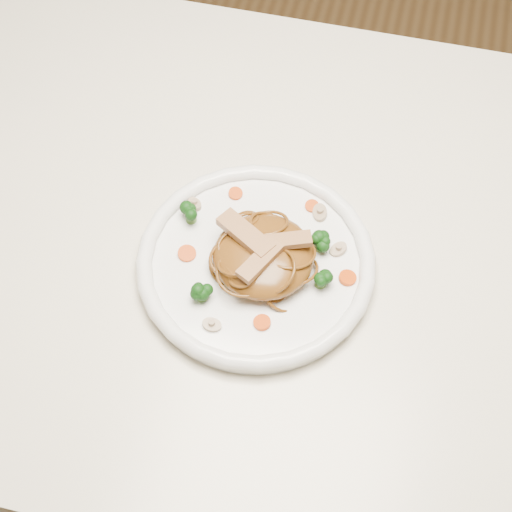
# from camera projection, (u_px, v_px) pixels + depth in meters

# --- Properties ---
(ground) EXTENTS (4.00, 4.00, 0.00)m
(ground) POSITION_uv_depth(u_px,v_px,m) (279.00, 434.00, 1.60)
(ground) COLOR #51371C
(ground) RESTS_ON ground
(table) EXTENTS (1.20, 0.80, 0.75)m
(table) POSITION_uv_depth(u_px,v_px,m) (291.00, 277.00, 1.05)
(table) COLOR beige
(table) RESTS_ON ground
(plate) EXTENTS (0.34, 0.34, 0.02)m
(plate) POSITION_uv_depth(u_px,v_px,m) (256.00, 266.00, 0.93)
(plate) COLOR white
(plate) RESTS_ON table
(noodle_mound) EXTENTS (0.15, 0.15, 0.04)m
(noodle_mound) POSITION_uv_depth(u_px,v_px,m) (264.00, 256.00, 0.91)
(noodle_mound) COLOR brown
(noodle_mound) RESTS_ON plate
(chicken_a) EXTENTS (0.06, 0.04, 0.01)m
(chicken_a) POSITION_uv_depth(u_px,v_px,m) (286.00, 241.00, 0.89)
(chicken_a) COLOR tan
(chicken_a) RESTS_ON noodle_mound
(chicken_b) EXTENTS (0.08, 0.06, 0.01)m
(chicken_b) POSITION_uv_depth(u_px,v_px,m) (246.00, 234.00, 0.90)
(chicken_b) COLOR tan
(chicken_b) RESTS_ON noodle_mound
(chicken_c) EXTENTS (0.05, 0.07, 0.01)m
(chicken_c) POSITION_uv_depth(u_px,v_px,m) (260.00, 260.00, 0.88)
(chicken_c) COLOR tan
(chicken_c) RESTS_ON noodle_mound
(broccoli_0) EXTENTS (0.03, 0.03, 0.03)m
(broccoli_0) POSITION_uv_depth(u_px,v_px,m) (320.00, 242.00, 0.93)
(broccoli_0) COLOR #113E0D
(broccoli_0) RESTS_ON plate
(broccoli_1) EXTENTS (0.03, 0.03, 0.03)m
(broccoli_1) POSITION_uv_depth(u_px,v_px,m) (191.00, 213.00, 0.95)
(broccoli_1) COLOR #113E0D
(broccoli_1) RESTS_ON plate
(broccoli_2) EXTENTS (0.03, 0.03, 0.03)m
(broccoli_2) POSITION_uv_depth(u_px,v_px,m) (201.00, 291.00, 0.89)
(broccoli_2) COLOR #113E0D
(broccoli_2) RESTS_ON plate
(broccoli_3) EXTENTS (0.03, 0.03, 0.03)m
(broccoli_3) POSITION_uv_depth(u_px,v_px,m) (321.00, 279.00, 0.90)
(broccoli_3) COLOR #113E0D
(broccoli_3) RESTS_ON plate
(carrot_0) EXTENTS (0.02, 0.02, 0.00)m
(carrot_0) POSITION_uv_depth(u_px,v_px,m) (312.00, 206.00, 0.97)
(carrot_0) COLOR #DC4708
(carrot_0) RESTS_ON plate
(carrot_1) EXTENTS (0.03, 0.03, 0.00)m
(carrot_1) POSITION_uv_depth(u_px,v_px,m) (187.00, 254.00, 0.93)
(carrot_1) COLOR #DC4708
(carrot_1) RESTS_ON plate
(carrot_2) EXTENTS (0.03, 0.03, 0.00)m
(carrot_2) POSITION_uv_depth(u_px,v_px,m) (348.00, 278.00, 0.91)
(carrot_2) COLOR #DC4708
(carrot_2) RESTS_ON plate
(carrot_3) EXTENTS (0.02, 0.02, 0.00)m
(carrot_3) POSITION_uv_depth(u_px,v_px,m) (236.00, 194.00, 0.98)
(carrot_3) COLOR #DC4708
(carrot_3) RESTS_ON plate
(carrot_4) EXTENTS (0.03, 0.03, 0.00)m
(carrot_4) POSITION_uv_depth(u_px,v_px,m) (262.00, 322.00, 0.88)
(carrot_4) COLOR #DC4708
(carrot_4) RESTS_ON plate
(mushroom_0) EXTENTS (0.02, 0.02, 0.01)m
(mushroom_0) POSITION_uv_depth(u_px,v_px,m) (212.00, 325.00, 0.88)
(mushroom_0) COLOR tan
(mushroom_0) RESTS_ON plate
(mushroom_1) EXTENTS (0.03, 0.03, 0.01)m
(mushroom_1) POSITION_uv_depth(u_px,v_px,m) (338.00, 249.00, 0.93)
(mushroom_1) COLOR tan
(mushroom_1) RESTS_ON plate
(mushroom_2) EXTENTS (0.03, 0.03, 0.01)m
(mushroom_2) POSITION_uv_depth(u_px,v_px,m) (195.00, 204.00, 0.97)
(mushroom_2) COLOR tan
(mushroom_2) RESTS_ON plate
(mushroom_3) EXTENTS (0.03, 0.03, 0.01)m
(mushroom_3) POSITION_uv_depth(u_px,v_px,m) (320.00, 213.00, 0.96)
(mushroom_3) COLOR tan
(mushroom_3) RESTS_ON plate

